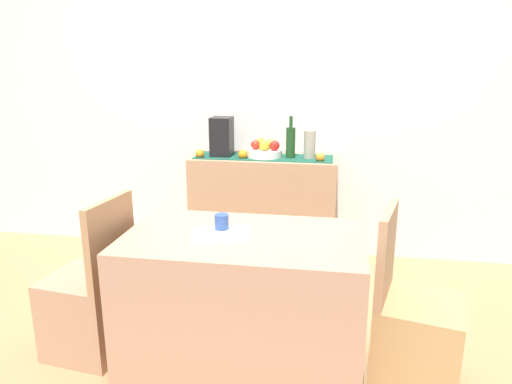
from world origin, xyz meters
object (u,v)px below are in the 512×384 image
object	(u,v)px
ceramic_vase	(310,145)
chair_by_corner	(414,335)
wine_bottle	(291,142)
fruit_bowl	(264,153)
coffee_maker	(222,137)
sideboard_console	(264,210)
open_book	(221,235)
chair_near_window	(91,307)
dining_table	(243,302)
coffee_cup	(222,223)

from	to	relation	value
ceramic_vase	chair_by_corner	distance (m)	1.69
wine_bottle	chair_by_corner	distance (m)	1.76
fruit_bowl	coffee_maker	world-z (taller)	coffee_maker
sideboard_console	chair_by_corner	distance (m)	1.72
fruit_bowl	wine_bottle	world-z (taller)	wine_bottle
coffee_maker	wine_bottle	bearing A→B (deg)	0.00
sideboard_console	wine_bottle	distance (m)	0.59
fruit_bowl	ceramic_vase	size ratio (longest dim) A/B	1.27
fruit_bowl	wine_bottle	distance (m)	0.22
fruit_bowl	chair_by_corner	xyz separation A→B (m)	(0.97, -1.41, -0.63)
open_book	chair_near_window	bearing A→B (deg)	166.21
wine_bottle	dining_table	size ratio (longest dim) A/B	0.27
dining_table	coffee_cup	distance (m)	0.43
coffee_maker	chair_near_window	world-z (taller)	coffee_maker
sideboard_console	dining_table	size ratio (longest dim) A/B	0.96
wine_bottle	open_book	distance (m)	1.48
sideboard_console	open_book	xyz separation A→B (m)	(0.00, -1.45, 0.32)
coffee_maker	coffee_cup	bearing A→B (deg)	-76.67
dining_table	chair_near_window	world-z (taller)	chair_near_window
sideboard_console	open_book	bearing A→B (deg)	-89.81
sideboard_console	ceramic_vase	xyz separation A→B (m)	(0.35, 0.00, 0.54)
fruit_bowl	wine_bottle	size ratio (longest dim) A/B	0.86
dining_table	open_book	distance (m)	0.39
ceramic_vase	coffee_maker	bearing A→B (deg)	180.00
wine_bottle	open_book	bearing A→B (deg)	-97.99
dining_table	open_book	world-z (taller)	open_book
ceramic_vase	open_book	bearing A→B (deg)	-103.58
sideboard_console	chair_by_corner	bearing A→B (deg)	-55.54
chair_by_corner	open_book	bearing A→B (deg)	-177.96
ceramic_vase	sideboard_console	bearing A→B (deg)	180.00
fruit_bowl	ceramic_vase	xyz separation A→B (m)	(0.35, 0.00, 0.07)
coffee_cup	chair_near_window	distance (m)	0.91
sideboard_console	fruit_bowl	size ratio (longest dim) A/B	4.11
sideboard_console	coffee_cup	world-z (taller)	sideboard_console
sideboard_console	chair_near_window	size ratio (longest dim) A/B	1.27
coffee_maker	coffee_cup	distance (m)	1.45
fruit_bowl	dining_table	distance (m)	1.51
fruit_bowl	open_book	world-z (taller)	fruit_bowl
coffee_maker	coffee_cup	size ratio (longest dim) A/B	3.22
coffee_maker	dining_table	bearing A→B (deg)	-72.61
dining_table	open_book	bearing A→B (deg)	-163.70
chair_by_corner	sideboard_console	bearing A→B (deg)	124.46
fruit_bowl	wine_bottle	xyz separation A→B (m)	(0.20, 0.00, 0.09)
sideboard_console	coffee_maker	xyz separation A→B (m)	(-0.33, 0.00, 0.58)
fruit_bowl	coffee_maker	size ratio (longest dim) A/B	0.90
coffee_cup	fruit_bowl	bearing A→B (deg)	89.64
coffee_cup	dining_table	bearing A→B (deg)	-12.62
coffee_maker	coffee_cup	xyz separation A→B (m)	(0.33, -1.39, -0.22)
dining_table	chair_by_corner	size ratio (longest dim) A/B	1.32
coffee_maker	ceramic_vase	distance (m)	0.69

